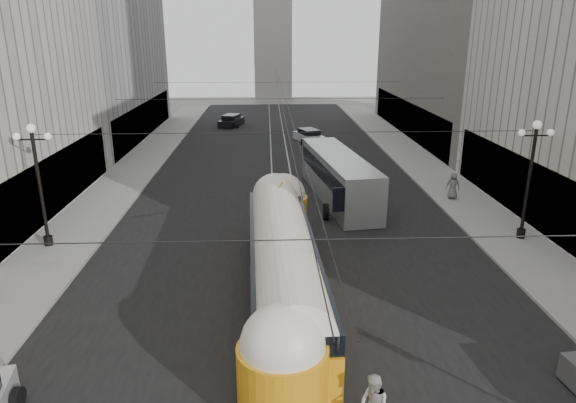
{
  "coord_description": "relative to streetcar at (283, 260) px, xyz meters",
  "views": [
    {
      "loc": [
        -1.07,
        -7.33,
        10.68
      ],
      "look_at": [
        -0.14,
        15.66,
        3.15
      ],
      "focal_mm": 32.0,
      "sensor_mm": 36.0,
      "label": 1
    }
  ],
  "objects": [
    {
      "name": "rail_right",
      "position": [
        1.25,
        20.47,
        -1.78
      ],
      "size": [
        0.12,
        85.0,
        0.04
      ],
      "primitive_type": "cube",
      "color": "gray",
      "rests_on": "ground"
    },
    {
      "name": "sidewalk_left",
      "position": [
        -11.5,
        23.97,
        -1.71
      ],
      "size": [
        4.0,
        72.0,
        0.15
      ],
      "primitive_type": "cube",
      "color": "gray",
      "rests_on": "ground"
    },
    {
      "name": "city_bus",
      "position": [
        4.15,
        13.67,
        -0.11
      ],
      "size": [
        4.06,
        12.25,
        3.05
      ],
      "color": "#AAACAF",
      "rests_on": "ground"
    },
    {
      "name": "lamppost_right_mid",
      "position": [
        13.1,
        5.97,
        1.96
      ],
      "size": [
        1.86,
        0.44,
        6.37
      ],
      "color": "black",
      "rests_on": "sidewalk_right"
    },
    {
      "name": "sedan_dark_far",
      "position": [
        -4.93,
        43.06,
        -1.15
      ],
      "size": [
        3.07,
        4.77,
        1.4
      ],
      "color": "black",
      "rests_on": "ground"
    },
    {
      "name": "road",
      "position": [
        0.5,
        20.47,
        -1.78
      ],
      "size": [
        20.0,
        85.0,
        0.02
      ],
      "primitive_type": "cube",
      "color": "black",
      "rests_on": "ground"
    },
    {
      "name": "sedan_white_far",
      "position": [
        3.71,
        32.98,
        -1.17
      ],
      "size": [
        3.16,
        4.64,
        1.36
      ],
      "color": "white",
      "rests_on": "ground"
    },
    {
      "name": "sidewalk_right",
      "position": [
        12.5,
        23.97,
        -1.71
      ],
      "size": [
        4.0,
        72.0,
        0.15
      ],
      "primitive_type": "cube",
      "color": "gray",
      "rests_on": "ground"
    },
    {
      "name": "catenary",
      "position": [
        0.62,
        19.47,
        4.1
      ],
      "size": [
        25.0,
        72.0,
        0.23
      ],
      "color": "black",
      "rests_on": "ground"
    },
    {
      "name": "streetcar",
      "position": [
        0.0,
        0.0,
        0.0
      ],
      "size": [
        3.1,
        16.62,
        3.65
      ],
      "color": "orange",
      "rests_on": "ground"
    },
    {
      "name": "lamppost_left_mid",
      "position": [
        -12.1,
        5.97,
        1.96
      ],
      "size": [
        1.86,
        0.44,
        6.37
      ],
      "color": "black",
      "rests_on": "sidewalk_left"
    },
    {
      "name": "distant_tower",
      "position": [
        0.5,
        67.97,
        13.19
      ],
      "size": [
        6.0,
        6.0,
        31.36
      ],
      "color": "#B2AFA8",
      "rests_on": "ground"
    },
    {
      "name": "pedestrian_sidewalk_right",
      "position": [
        11.77,
        12.99,
        -0.73
      ],
      "size": [
        1.0,
        0.78,
        1.8
      ],
      "primitive_type": "imported",
      "rotation": [
        0.0,
        0.0,
        2.84
      ],
      "color": "slate",
      "rests_on": "sidewalk_right"
    },
    {
      "name": "rail_left",
      "position": [
        -0.25,
        20.47,
        -1.78
      ],
      "size": [
        0.12,
        85.0,
        0.04
      ],
      "primitive_type": "cube",
      "color": "gray",
      "rests_on": "ground"
    }
  ]
}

